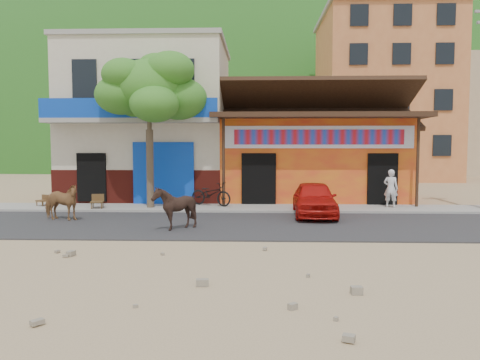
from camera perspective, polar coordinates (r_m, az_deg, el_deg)
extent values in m
plane|color=#9E825B|center=(12.34, 4.29, -7.56)|extent=(120.00, 120.00, 0.00)
cube|color=#28282B|center=(14.79, 3.91, -5.50)|extent=(60.00, 5.00, 0.04)
cube|color=gray|center=(18.24, 3.56, -3.50)|extent=(60.00, 2.00, 0.12)
cube|color=orange|center=(22.22, 8.48, 2.36)|extent=(8.00, 6.00, 3.60)
cube|color=beige|center=(22.65, -10.82, 6.66)|extent=(7.00, 6.00, 7.00)
cube|color=#CC723F|center=(37.45, 16.95, 9.42)|extent=(9.00, 9.00, 12.00)
cube|color=tan|center=(46.01, 25.94, 6.93)|extent=(8.00, 8.00, 10.00)
ellipsoid|color=#194C14|center=(82.61, 2.42, 10.86)|extent=(100.00, 40.00, 24.00)
imported|color=#9B6B3E|center=(16.59, -21.02, -2.52)|extent=(1.55, 0.99, 1.21)
imported|color=black|center=(13.89, -7.98, -3.36)|extent=(1.19, 1.06, 1.30)
imported|color=red|center=(16.65, 9.03, -2.27)|extent=(1.56, 3.61, 1.21)
imported|color=black|center=(18.63, -3.56, -1.69)|extent=(1.89, 1.36, 0.95)
imported|color=silver|center=(18.95, 17.91, -0.98)|extent=(0.64, 0.55, 1.48)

